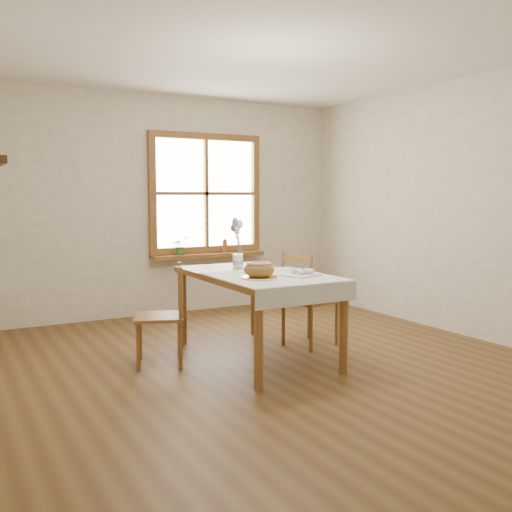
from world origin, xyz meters
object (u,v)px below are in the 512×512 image
Objects in this scene: chair_right at (310,299)px; bread_plate at (259,277)px; dining_table at (256,283)px; chair_left at (159,315)px; flower_vase at (238,261)px.

bread_plate is (-0.82, -0.46, 0.32)m from chair_right.
dining_table is 0.69m from chair_right.
chair_left is 2.95× the size of bread_plate.
dining_table is 0.88m from chair_left.
dining_table is 1.79× the size of chair_right.
dining_table is at bearing 96.70° from chair_left.
chair_left is 1.47m from chair_right.
flower_vase is at bearing 74.09° from bread_plate.
chair_left is 1.01m from flower_vase.
bread_plate is 0.87m from flower_vase.
bread_plate reaches higher than dining_table.
flower_vase reaches higher than chair_left.
dining_table is at bearing 87.20° from chair_right.
chair_right is 0.99m from bread_plate.
dining_table is 0.40m from bread_plate.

